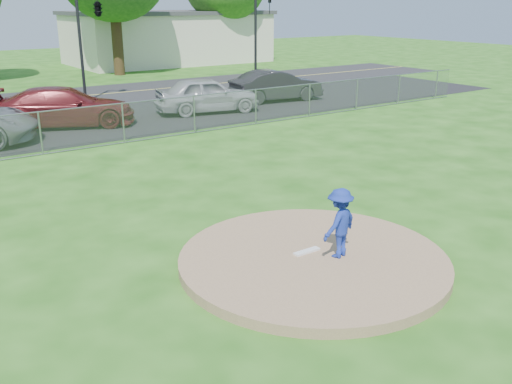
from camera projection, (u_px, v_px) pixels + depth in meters
ground at (120, 159)px, 19.25m from camera, size 120.00×120.00×0.00m
pitchers_mound at (313, 260)px, 11.46m from camera, size 5.40×5.40×0.20m
pitching_rubber at (307, 251)px, 11.58m from camera, size 0.60×0.15×0.04m
chain_link_fence at (97, 127)px, 20.57m from camera, size 40.00×0.06×1.50m
parking_lot at (61, 126)px, 24.30m from camera, size 50.00×8.00×0.01m
street at (17, 102)px, 30.12m from camera, size 60.00×7.00×0.01m
commercial_building at (168, 37)px, 49.02m from camera, size 16.40×9.40×4.30m
traffic_signal_center at (96, 10)px, 29.27m from camera, size 1.42×2.48×5.60m
traffic_signal_right at (259, 30)px, 35.26m from camera, size 1.28×0.20×5.60m
pitcher at (340, 223)px, 11.20m from camera, size 1.01×0.73×1.41m
parked_car_darkred at (65, 107)px, 23.96m from camera, size 6.15×4.22×1.65m
parked_car_pearl at (207, 95)px, 27.00m from camera, size 5.19×2.99×1.66m
parked_car_charcoal at (276, 86)px, 30.15m from camera, size 5.10×2.36×1.62m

